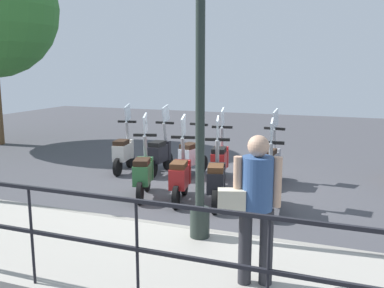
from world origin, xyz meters
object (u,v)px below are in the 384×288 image
scooter_near_2 (180,175)px  pedestrian_with_bag (255,199)px  scooter_far_1 (220,160)px  scooter_far_3 (160,153)px  scooter_near_0 (269,184)px  scooter_near_1 (216,179)px  scooter_far_4 (124,151)px  scooter_near_3 (143,172)px  scooter_far_2 (193,155)px  lamp_post_near (200,84)px  scooter_far_0 (270,162)px

scooter_near_2 → pedestrian_with_bag: bearing=-156.0°
scooter_far_1 → scooter_far_3: same height
scooter_near_0 → scooter_near_1: size_ratio=1.00×
scooter_near_1 → scooter_near_2: 0.67m
scooter_far_4 → pedestrian_with_bag: bearing=-146.3°
scooter_far_3 → scooter_far_4: (-0.13, 0.86, 0.00)m
scooter_near_3 → scooter_far_3: (1.73, 0.47, 0.00)m
pedestrian_with_bag → scooter_far_4: bearing=25.4°
scooter_near_1 → scooter_far_4: 3.16m
scooter_far_1 → scooter_near_1: bearing=-174.0°
scooter_near_1 → pedestrian_with_bag: bearing=-169.3°
scooter_far_1 → pedestrian_with_bag: bearing=-167.2°
pedestrian_with_bag → scooter_far_1: bearing=4.0°
pedestrian_with_bag → scooter_near_3: pedestrian_with_bag is taller
pedestrian_with_bag → scooter_near_1: 3.06m
scooter_near_2 → scooter_far_2: 1.79m
scooter_near_1 → scooter_near_2: bearing=75.4°
scooter_near_3 → scooter_far_4: same height
lamp_post_near → pedestrian_with_bag: bearing=-136.1°
lamp_post_near → scooter_far_3: (3.45, 2.19, -1.70)m
lamp_post_near → scooter_far_1: 3.74m
lamp_post_near → scooter_near_0: bearing=-18.6°
pedestrian_with_bag → scooter_near_2: 3.40m
scooter_far_0 → scooter_far_2: (0.05, 1.71, 0.00)m
scooter_near_1 → scooter_far_4: size_ratio=1.00×
lamp_post_near → scooter_near_2: 2.63m
scooter_far_1 → scooter_near_2: bearing=161.0°
scooter_far_2 → scooter_far_4: 1.64m
scooter_near_2 → scooter_far_2: (1.73, 0.42, 0.00)m
scooter_near_1 → scooter_far_2: 2.05m
lamp_post_near → scooter_far_0: size_ratio=2.97×
scooter_far_2 → scooter_far_4: (-0.15, 1.64, 0.00)m
pedestrian_with_bag → scooter_far_3: 5.47m
scooter_far_1 → scooter_far_4: same height
scooter_near_0 → scooter_near_2: size_ratio=1.00×
lamp_post_near → scooter_near_1: (1.73, 0.32, -1.70)m
scooter_far_4 → lamp_post_near: bearing=-146.7°
lamp_post_near → scooter_far_3: bearing=32.4°
pedestrian_with_bag → scooter_near_1: size_ratio=1.03×
scooter_near_3 → scooter_far_2: bearing=-28.0°
scooter_far_1 → scooter_far_3: size_ratio=1.00×
scooter_near_3 → scooter_far_3: 1.79m
pedestrian_with_bag → scooter_near_0: bearing=-10.0°
scooter_far_3 → scooter_near_3: bearing=-164.5°
scooter_near_2 → scooter_far_0: bearing=-49.0°
scooter_far_1 → scooter_far_2: size_ratio=1.00×
scooter_far_0 → scooter_far_1: same height
scooter_far_1 → scooter_far_4: size_ratio=1.00×
scooter_near_2 → scooter_far_2: same height
scooter_far_0 → scooter_far_2: bearing=93.6°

